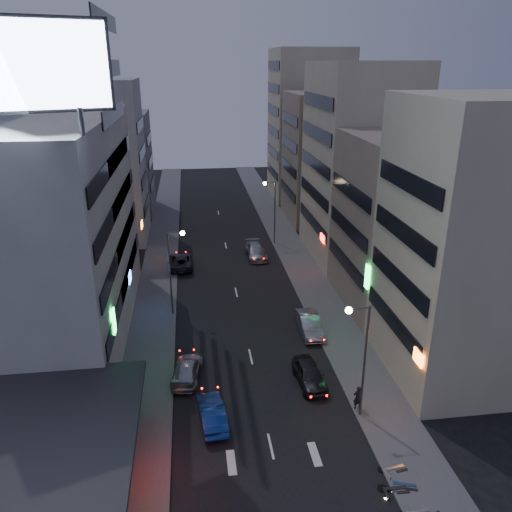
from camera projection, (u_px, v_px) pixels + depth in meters
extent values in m
plane|color=black|center=(283.00, 499.00, 26.71)|extent=(180.00, 180.00, 0.00)
cube|color=#4C4C4F|center=(158.00, 280.00, 53.41)|extent=(4.00, 120.00, 0.12)
cube|color=#4C4C4F|center=(304.00, 272.00, 55.38)|extent=(4.00, 120.00, 0.12)
cube|color=beige|center=(14.00, 471.00, 26.17)|extent=(8.00, 12.00, 3.60)
cube|color=black|center=(28.00, 440.00, 25.59)|extent=(11.00, 13.00, 0.25)
cube|color=black|center=(111.00, 443.00, 26.33)|extent=(0.12, 4.00, 0.90)
cube|color=#FF1E14|center=(113.00, 442.00, 26.34)|extent=(0.04, 3.70, 0.70)
cube|color=silver|center=(30.00, 235.00, 39.81)|extent=(14.00, 24.00, 18.00)
cube|color=beige|center=(470.00, 245.00, 34.63)|extent=(10.00, 11.00, 20.00)
cube|color=gray|center=(406.00, 223.00, 46.04)|extent=(11.00, 12.00, 16.00)
cube|color=beige|center=(358.00, 164.00, 56.89)|extent=(10.00, 14.00, 22.00)
cube|color=silver|center=(98.00, 163.00, 62.73)|extent=(11.00, 10.00, 20.00)
cube|color=gray|center=(110.00, 164.00, 75.58)|extent=(12.00, 10.00, 15.00)
cube|color=gray|center=(327.00, 158.00, 71.53)|extent=(11.00, 12.00, 18.00)
cube|color=beige|center=(309.00, 125.00, 83.44)|extent=(12.00, 12.00, 24.00)
cylinder|color=#595B60|center=(81.00, 122.00, 27.90)|extent=(0.30, 0.30, 1.50)
cube|color=black|center=(16.00, 65.00, 26.46)|extent=(9.52, 3.75, 5.00)
cube|color=#BFD8FF|center=(16.00, 65.00, 26.28)|extent=(9.04, 3.34, 4.60)
cylinder|color=#595B60|center=(365.00, 363.00, 31.53)|extent=(0.16, 0.16, 8.00)
cylinder|color=#595B60|center=(359.00, 308.00, 30.03)|extent=(1.40, 0.10, 0.10)
sphere|color=#FFD88C|center=(349.00, 310.00, 29.99)|extent=(0.44, 0.44, 0.44)
cylinder|color=#595B60|center=(170.00, 274.00, 44.75)|extent=(0.16, 0.16, 8.00)
cylinder|color=#595B60|center=(175.00, 232.00, 43.42)|extent=(1.40, 0.10, 0.10)
sphere|color=#FFD88C|center=(182.00, 233.00, 43.53)|extent=(0.44, 0.44, 0.44)
cylinder|color=#595B60|center=(275.00, 213.00, 62.93)|extent=(0.16, 0.16, 8.00)
cylinder|color=#595B60|center=(270.00, 182.00, 61.43)|extent=(1.40, 0.10, 0.10)
sphere|color=#FFD88C|center=(265.00, 183.00, 61.39)|extent=(0.44, 0.44, 0.44)
imported|color=#29292E|center=(310.00, 374.00, 36.09)|extent=(2.10, 4.61, 1.53)
imported|color=#AAAEB3|center=(310.00, 324.00, 42.93)|extent=(1.77, 4.86, 1.59)
imported|color=#2B2B30|center=(181.00, 261.00, 56.67)|extent=(2.63, 5.41, 1.48)
imported|color=#9A9DA2|center=(256.00, 251.00, 59.62)|extent=(2.33, 5.39, 1.54)
imported|color=navy|center=(212.00, 413.00, 32.15)|extent=(2.00, 4.56, 1.46)
imported|color=#9EA0A6|center=(187.00, 370.00, 36.77)|extent=(2.67, 5.02, 1.38)
imported|color=black|center=(358.00, 397.00, 33.25)|extent=(0.67, 0.47, 1.73)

